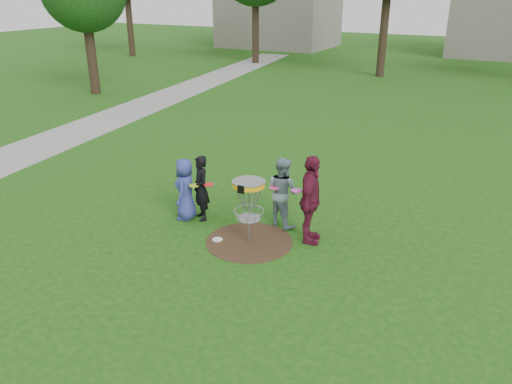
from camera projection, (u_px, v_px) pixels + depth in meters
The scene contains 10 objects.
ground at pixel (249, 242), 10.28m from camera, with size 100.00×100.00×0.00m, color #19470F.
dirt_patch at pixel (249, 241), 10.28m from camera, with size 1.80×1.80×0.01m, color #47331E.
concrete_path at pixel (132, 110), 21.13m from camera, with size 2.20×40.00×0.02m, color #9E9E99.
player_blue at pixel (185, 189), 11.07m from camera, with size 0.69×0.45×1.41m, color #333B8D.
player_black at pixel (201, 188), 11.03m from camera, with size 0.54×0.35×1.48m, color black.
player_grey at pixel (282, 192), 10.74m from camera, with size 0.75×0.59×1.55m, color gray.
player_maroon at pixel (310, 200), 9.95m from camera, with size 1.08×0.45×1.85m, color maroon.
disc_on_grass at pixel (218, 240), 10.34m from camera, with size 0.22×0.22×0.02m, color silver.
disc_golf_basket at pixel (249, 196), 9.89m from camera, with size 0.66×0.67×1.38m.
held_discs at pixel (242, 187), 10.49m from camera, with size 2.57×0.71×0.29m.
Camera 1 is at (4.37, -7.99, 4.87)m, focal length 35.00 mm.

